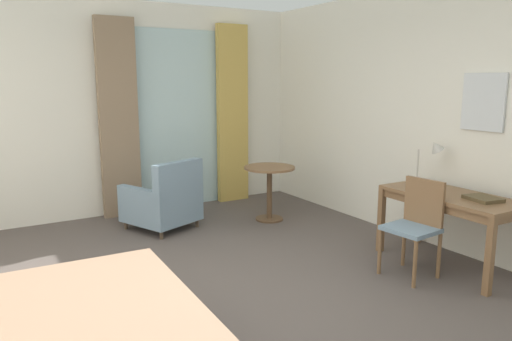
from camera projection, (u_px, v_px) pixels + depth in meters
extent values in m
cube|color=#564C47|center=(229.00, 316.00, 3.85)|extent=(6.04, 7.24, 0.10)
cube|color=white|center=(109.00, 110.00, 6.41)|extent=(5.64, 0.12, 2.84)
cube|color=white|center=(463.00, 118.00, 4.98)|extent=(0.12, 6.84, 2.84)
cube|color=silver|center=(177.00, 120.00, 6.83)|extent=(1.25, 0.02, 2.50)
cube|color=#897056|center=(119.00, 119.00, 6.31)|extent=(0.50, 0.10, 2.60)
cube|color=tan|center=(232.00, 115.00, 7.17)|extent=(0.48, 0.10, 2.60)
cube|color=#99755B|center=(87.00, 316.00, 2.81)|extent=(1.36, 1.86, 0.03)
cube|color=brown|center=(452.00, 196.00, 4.66)|extent=(0.65, 1.33, 0.04)
cube|color=brown|center=(451.00, 202.00, 4.68)|extent=(0.60, 1.26, 0.08)
cube|color=brown|center=(419.00, 213.00, 5.41)|extent=(0.06, 0.06, 0.69)
cube|color=brown|center=(490.00, 257.00, 4.05)|extent=(0.06, 0.06, 0.69)
cube|color=brown|center=(381.00, 220.00, 5.13)|extent=(0.06, 0.06, 0.69)
cube|color=gray|center=(411.00, 229.00, 4.45)|extent=(0.44, 0.46, 0.04)
cube|color=brown|center=(424.00, 201.00, 4.51)|extent=(0.07, 0.41, 0.43)
cylinder|color=brown|center=(380.00, 252.00, 4.54)|extent=(0.04, 0.04, 0.44)
cylinder|color=brown|center=(415.00, 264.00, 4.23)|extent=(0.04, 0.04, 0.44)
cylinder|color=brown|center=(404.00, 244.00, 4.75)|extent=(0.04, 0.04, 0.44)
cylinder|color=brown|center=(439.00, 256.00, 4.44)|extent=(0.04, 0.04, 0.44)
cylinder|color=#B7B2A8|center=(417.00, 184.00, 5.07)|extent=(0.14, 0.14, 0.02)
cylinder|color=#B7B2A8|center=(418.00, 166.00, 5.03)|extent=(0.02, 0.02, 0.36)
cone|color=#B7B2A8|center=(436.00, 146.00, 4.99)|extent=(0.19, 0.16, 0.19)
cube|color=brown|center=(483.00, 199.00, 4.42)|extent=(0.29, 0.33, 0.03)
cube|color=gray|center=(161.00, 208.00, 5.95)|extent=(0.95, 0.97, 0.30)
cube|color=gray|center=(178.00, 181.00, 5.69)|extent=(0.71, 0.38, 0.47)
cube|color=gray|center=(179.00, 186.00, 6.15)|extent=(0.38, 0.74, 0.16)
cube|color=gray|center=(141.00, 195.00, 5.67)|extent=(0.38, 0.74, 0.16)
cylinder|color=#4C3D2D|center=(162.00, 214.00, 6.41)|extent=(0.04, 0.04, 0.10)
cylinder|color=#4C3D2D|center=(126.00, 225.00, 5.94)|extent=(0.04, 0.04, 0.10)
cylinder|color=#4C3D2D|center=(197.00, 223.00, 6.03)|extent=(0.04, 0.04, 0.10)
cylinder|color=#4C3D2D|center=(161.00, 235.00, 5.57)|extent=(0.04, 0.04, 0.10)
cylinder|color=brown|center=(269.00, 168.00, 6.22)|extent=(0.66, 0.66, 0.03)
cylinder|color=brown|center=(269.00, 194.00, 6.29)|extent=(0.07, 0.07, 0.68)
cylinder|color=brown|center=(269.00, 219.00, 6.35)|extent=(0.36, 0.36, 0.02)
cube|color=silver|center=(483.00, 102.00, 4.69)|extent=(0.02, 0.45, 0.56)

